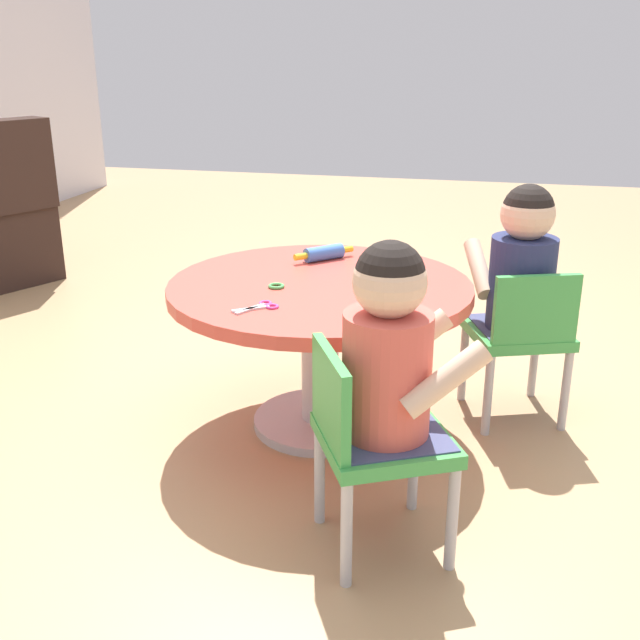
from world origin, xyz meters
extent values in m
plane|color=tan|center=(0.00, 0.00, 0.00)|extent=(10.00, 10.00, 0.00)
cylinder|color=silver|center=(0.00, 0.00, 0.01)|extent=(0.44, 0.44, 0.03)
cylinder|color=silver|center=(0.00, 0.00, 0.23)|extent=(0.12, 0.12, 0.46)
cylinder|color=#D84C3F|center=(0.00, 0.00, 0.48)|extent=(0.95, 0.95, 0.04)
cylinder|color=#B7B7BC|center=(-0.64, -0.48, 0.14)|extent=(0.03, 0.03, 0.28)
cylinder|color=#B7B7BC|center=(-0.41, -0.36, 0.14)|extent=(0.03, 0.03, 0.28)
cylinder|color=#B7B7BC|center=(-0.76, -0.24, 0.14)|extent=(0.03, 0.03, 0.28)
cylinder|color=#B7B7BC|center=(-0.53, -0.12, 0.14)|extent=(0.03, 0.03, 0.28)
cube|color=green|center=(-0.58, -0.30, 0.30)|extent=(0.40, 0.40, 0.04)
cube|color=green|center=(-0.64, -0.18, 0.43)|extent=(0.25, 0.14, 0.22)
cube|color=#3F4772|center=(-0.58, -0.30, 0.30)|extent=(0.36, 0.37, 0.04)
cylinder|color=#D8594C|center=(-0.58, -0.30, 0.47)|extent=(0.21, 0.21, 0.30)
sphere|color=beige|center=(-0.58, -0.30, 0.70)|extent=(0.17, 0.17, 0.17)
sphere|color=black|center=(-0.58, -0.30, 0.71)|extent=(0.16, 0.16, 0.16)
cylinder|color=beige|center=(-0.63, -0.44, 0.49)|extent=(0.15, 0.21, 0.17)
cylinder|color=beige|center=(-0.44, -0.34, 0.49)|extent=(0.15, 0.21, 0.17)
cylinder|color=#B7B7BC|center=(0.40, -0.69, 0.14)|extent=(0.03, 0.03, 0.28)
cylinder|color=#B7B7BC|center=(0.31, -0.45, 0.14)|extent=(0.03, 0.03, 0.28)
cylinder|color=#B7B7BC|center=(0.16, -0.78, 0.14)|extent=(0.03, 0.03, 0.28)
cylinder|color=#B7B7BC|center=(0.06, -0.54, 0.14)|extent=(0.03, 0.03, 0.28)
cube|color=green|center=(0.23, -0.61, 0.30)|extent=(0.39, 0.39, 0.04)
cube|color=green|center=(0.10, -0.66, 0.43)|extent=(0.12, 0.26, 0.22)
cube|color=#3F4772|center=(0.23, -0.61, 0.30)|extent=(0.35, 0.34, 0.04)
cylinder|color=navy|center=(0.23, -0.61, 0.47)|extent=(0.21, 0.21, 0.30)
sphere|color=beige|center=(0.23, -0.61, 0.70)|extent=(0.17, 0.17, 0.17)
sphere|color=black|center=(0.23, -0.61, 0.71)|extent=(0.16, 0.16, 0.16)
cylinder|color=beige|center=(0.36, -0.68, 0.49)|extent=(0.22, 0.13, 0.17)
cylinder|color=beige|center=(0.29, -0.48, 0.49)|extent=(0.22, 0.13, 0.17)
cube|color=black|center=(1.42, 2.07, 0.50)|extent=(0.37, 0.59, 0.20)
cylinder|color=#3F72CC|center=(0.26, 0.05, 0.52)|extent=(0.13, 0.13, 0.05)
cylinder|color=yellow|center=(0.19, 0.11, 0.52)|extent=(0.05, 0.05, 0.02)
cylinder|color=yellow|center=(0.32, -0.02, 0.52)|extent=(0.05, 0.05, 0.02)
cube|color=silver|center=(-0.30, 0.13, 0.50)|extent=(0.10, 0.07, 0.01)
cube|color=silver|center=(-0.30, 0.13, 0.50)|extent=(0.08, 0.10, 0.01)
torus|color=#D83F99|center=(-0.24, 0.10, 0.50)|extent=(0.05, 0.05, 0.01)
torus|color=#D83F99|center=(-0.26, 0.08, 0.50)|extent=(0.05, 0.05, 0.01)
cylinder|color=#B2E58C|center=(-0.15, -0.28, 0.50)|extent=(0.11, 0.11, 0.01)
torus|color=#4CB259|center=(-0.08, 0.12, 0.50)|extent=(0.05, 0.05, 0.01)
torus|color=#4CB259|center=(-0.05, -0.25, 0.50)|extent=(0.06, 0.06, 0.01)
camera|label=1|loc=(-2.19, -0.52, 1.19)|focal=42.38mm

